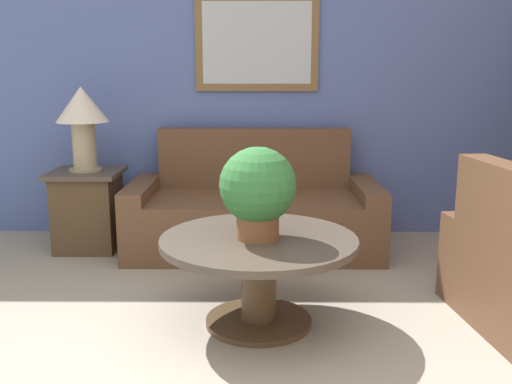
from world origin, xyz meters
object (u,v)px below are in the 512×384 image
Objects in this scene: couch_main at (254,213)px; side_table at (88,209)px; coffee_table at (259,262)px; table_lamp at (82,114)px; potted_plant_on_table at (258,189)px.

couch_main is 3.07× the size of side_table.
table_lamp is at bearing 134.41° from coffee_table.
side_table is at bearing 134.41° from coffee_table.
potted_plant_on_table is (1.33, -1.38, 0.45)m from side_table.
coffee_table is at bearing -88.35° from couch_main.
couch_main is 1.29m from side_table.
potted_plant_on_table reaches higher than couch_main.
potted_plant_on_table is (0.03, -1.39, 0.48)m from couch_main.
table_lamp reaches higher than couch_main.
potted_plant_on_table reaches higher than side_table.
side_table is at bearing 133.84° from potted_plant_on_table.
table_lamp reaches higher than side_table.
coffee_table is 2.02m from table_lamp.
side_table is 1.97m from potted_plant_on_table.
potted_plant_on_table is at bearing -88.60° from couch_main.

